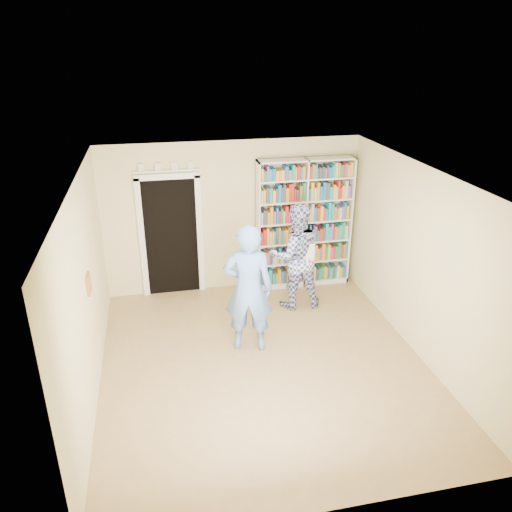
{
  "coord_description": "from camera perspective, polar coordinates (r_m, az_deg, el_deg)",
  "views": [
    {
      "loc": [
        -1.32,
        -5.75,
        4.24
      ],
      "look_at": [
        0.08,
        0.9,
        1.27
      ],
      "focal_mm": 35.0,
      "sensor_mm": 36.0,
      "label": 1
    }
  ],
  "objects": [
    {
      "name": "doorway",
      "position": [
        8.78,
        -9.71,
        2.82
      ],
      "size": [
        1.1,
        0.08,
        2.43
      ],
      "color": "black",
      "rests_on": "floor"
    },
    {
      "name": "bookshelf",
      "position": [
        9.02,
        5.49,
        3.75
      ],
      "size": [
        1.72,
        0.32,
        2.37
      ],
      "rotation": [
        0.0,
        0.0,
        0.19
      ],
      "color": "white",
      "rests_on": "floor"
    },
    {
      "name": "man_plaid",
      "position": [
        8.33,
        4.56,
        0.0
      ],
      "size": [
        0.92,
        0.73,
        1.84
      ],
      "primitive_type": "imported",
      "rotation": [
        0.0,
        0.0,
        3.11
      ],
      "color": "navy",
      "rests_on": "floor"
    },
    {
      "name": "man_blue",
      "position": [
        7.11,
        -0.9,
        -3.79
      ],
      "size": [
        0.8,
        0.61,
        1.95
      ],
      "primitive_type": "imported",
      "rotation": [
        0.0,
        0.0,
        2.92
      ],
      "color": "#6590E0",
      "rests_on": "floor"
    },
    {
      "name": "wall_art",
      "position": [
        6.65,
        -18.56,
        -3.01
      ],
      "size": [
        0.03,
        0.25,
        0.25
      ],
      "primitive_type": "cube",
      "color": "brown",
      "rests_on": "wall_left"
    },
    {
      "name": "paper_sheet",
      "position": [
        8.1,
        6.0,
        0.31
      ],
      "size": [
        0.22,
        0.04,
        0.31
      ],
      "primitive_type": "cube",
      "rotation": [
        0.0,
        0.0,
        0.13
      ],
      "color": "white",
      "rests_on": "man_plaid"
    },
    {
      "name": "ceiling",
      "position": [
        6.1,
        1.03,
        8.95
      ],
      "size": [
        5.0,
        5.0,
        0.0
      ],
      "primitive_type": "plane",
      "rotation": [
        3.14,
        0.0,
        0.0
      ],
      "color": "white",
      "rests_on": "wall_back"
    },
    {
      "name": "wall_back",
      "position": [
        8.84,
        -2.65,
        4.46
      ],
      "size": [
        4.5,
        0.0,
        4.5
      ],
      "primitive_type": "plane",
      "rotation": [
        1.57,
        0.0,
        0.0
      ],
      "color": "beige",
      "rests_on": "floor"
    },
    {
      "name": "wall_right",
      "position": [
        7.36,
        18.29,
        -0.81
      ],
      "size": [
        0.0,
        5.0,
        5.0
      ],
      "primitive_type": "plane",
      "rotation": [
        1.57,
        0.0,
        -1.57
      ],
      "color": "beige",
      "rests_on": "floor"
    },
    {
      "name": "wall_left",
      "position": [
        6.5,
        -18.84,
        -4.19
      ],
      "size": [
        0.0,
        5.0,
        5.0
      ],
      "primitive_type": "plane",
      "rotation": [
        1.57,
        0.0,
        1.57
      ],
      "color": "beige",
      "rests_on": "floor"
    },
    {
      "name": "floor",
      "position": [
        7.26,
        0.87,
        -12.14
      ],
      "size": [
        5.0,
        5.0,
        0.0
      ],
      "primitive_type": "plane",
      "color": "#99774A",
      "rests_on": "ground"
    }
  ]
}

